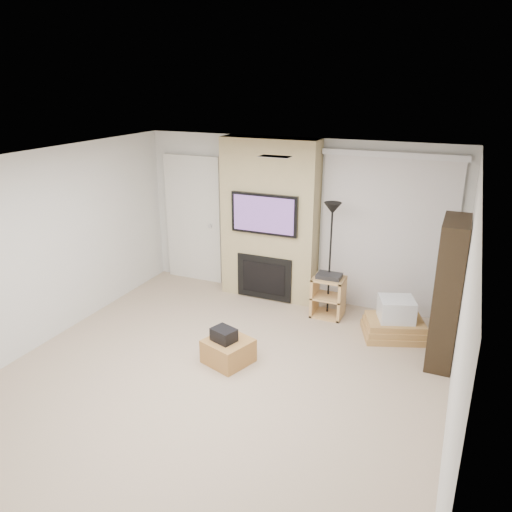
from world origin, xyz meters
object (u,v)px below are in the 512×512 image
at_px(box_stack, 395,322).
at_px(bookshelf, 448,293).
at_px(av_stand, 328,294).
at_px(floor_lamp, 332,228).
at_px(ottoman, 228,351).

relative_size(box_stack, bookshelf, 0.55).
height_order(av_stand, box_stack, av_stand).
bearing_deg(bookshelf, av_stand, 158.76).
distance_m(av_stand, box_stack, 1.04).
xyz_separation_m(av_stand, box_stack, (1.00, -0.25, -0.14)).
distance_m(floor_lamp, bookshelf, 1.83).
bearing_deg(bookshelf, ottoman, -155.16).
bearing_deg(box_stack, bookshelf, -31.89).
distance_m(floor_lamp, box_stack, 1.55).
bearing_deg(box_stack, ottoman, -140.13).
height_order(av_stand, bookshelf, bookshelf).
bearing_deg(floor_lamp, ottoman, -112.62).
relative_size(ottoman, box_stack, 0.51).
relative_size(ottoman, bookshelf, 0.28).
bearing_deg(bookshelf, box_stack, 148.11).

